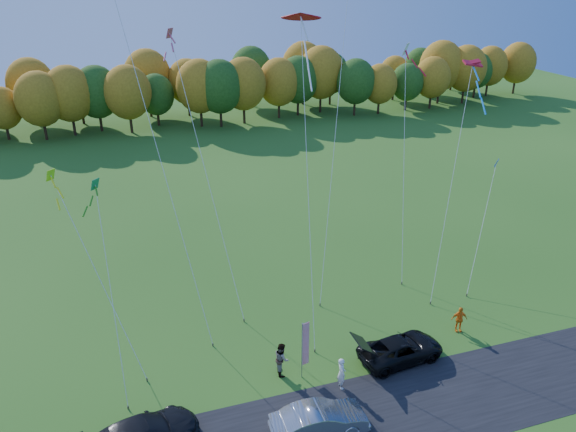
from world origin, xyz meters
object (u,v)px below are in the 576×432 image
object	(u,v)px
black_suv	(401,349)
feather_flag	(305,344)
person_east	(459,319)
silver_sedan	(319,421)

from	to	relation	value
black_suv	feather_flag	bearing A→B (deg)	80.67
person_east	feather_flag	world-z (taller)	feather_flag
silver_sedan	person_east	bearing A→B (deg)	-64.29
black_suv	feather_flag	distance (m)	5.94
silver_sedan	person_east	xyz separation A→B (m)	(11.19, 5.08, 0.07)
black_suv	silver_sedan	bearing A→B (deg)	114.49
silver_sedan	black_suv	bearing A→B (deg)	-58.53
black_suv	feather_flag	xyz separation A→B (m)	(-5.74, 0.36, 1.48)
black_suv	person_east	distance (m)	4.91
feather_flag	person_east	bearing A→B (deg)	5.22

